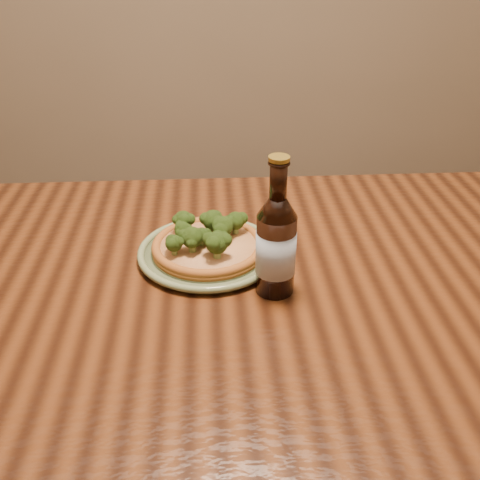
{
  "coord_description": "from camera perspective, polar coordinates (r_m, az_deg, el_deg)",
  "views": [
    {
      "loc": [
        0.06,
        -0.76,
        1.33
      ],
      "look_at": [
        0.11,
        0.11,
        0.82
      ],
      "focal_mm": 42.0,
      "sensor_mm": 36.0,
      "label": 1
    }
  ],
  "objects": [
    {
      "name": "table",
      "position": [
        1.09,
        -5.78,
        -7.97
      ],
      "size": [
        1.6,
        0.9,
        0.75
      ],
      "color": "#4A250F",
      "rests_on": "ground"
    },
    {
      "name": "plate",
      "position": [
        1.09,
        -3.21,
        -1.25
      ],
      "size": [
        0.28,
        0.28,
        0.02
      ],
      "rotation": [
        0.0,
        0.0,
        -0.23
      ],
      "color": "#6D7F57",
      "rests_on": "table"
    },
    {
      "name": "pizza",
      "position": [
        1.08,
        -3.27,
        -0.29
      ],
      "size": [
        0.22,
        0.22,
        0.07
      ],
      "rotation": [
        0.0,
        0.0,
        -0.19
      ],
      "color": "#9A5922",
      "rests_on": "plate"
    },
    {
      "name": "beer_bottle",
      "position": [
        0.95,
        3.68,
        -0.44
      ],
      "size": [
        0.07,
        0.07,
        0.25
      ],
      "rotation": [
        0.0,
        0.0,
        -0.35
      ],
      "color": "black",
      "rests_on": "table"
    }
  ]
}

